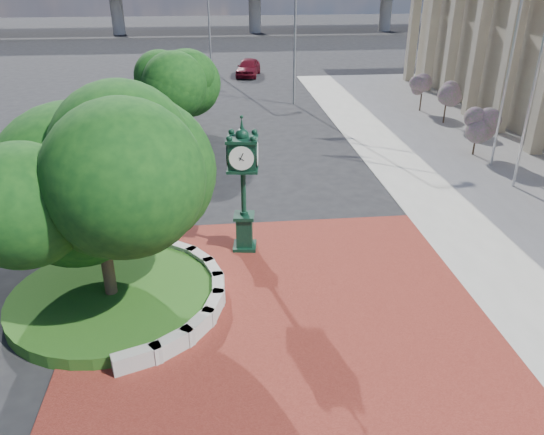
{
  "coord_description": "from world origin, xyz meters",
  "views": [
    {
      "loc": [
        -1.65,
        -13.89,
        9.33
      ],
      "look_at": [
        0.04,
        1.5,
        1.91
      ],
      "focal_mm": 35.0,
      "sensor_mm": 36.0,
      "label": 1
    }
  ],
  "objects_px": {
    "post_clock": "(243,180)",
    "street_lamp_near": "(298,24)",
    "street_lamp_far": "(211,7)",
    "flagpole_b": "(513,49)",
    "parked_car": "(248,67)",
    "flagpole_a": "(538,67)"
  },
  "relations": [
    {
      "from": "flagpole_b",
      "to": "street_lamp_near",
      "type": "relative_size",
      "value": 1.18
    },
    {
      "from": "flagpole_b",
      "to": "street_lamp_far",
      "type": "distance_m",
      "value": 31.58
    },
    {
      "from": "flagpole_a",
      "to": "street_lamp_near",
      "type": "relative_size",
      "value": 1.11
    },
    {
      "from": "flagpole_a",
      "to": "street_lamp_far",
      "type": "xyz_separation_m",
      "value": [
        -13.49,
        31.28,
        0.29
      ]
    },
    {
      "from": "street_lamp_far",
      "to": "flagpole_a",
      "type": "bearing_deg",
      "value": -66.68
    },
    {
      "from": "post_clock",
      "to": "parked_car",
      "type": "height_order",
      "value": "post_clock"
    },
    {
      "from": "parked_car",
      "to": "flagpole_b",
      "type": "xyz_separation_m",
      "value": [
        10.74,
        -25.36,
        4.97
      ]
    },
    {
      "from": "post_clock",
      "to": "parked_car",
      "type": "xyz_separation_m",
      "value": [
        2.41,
        32.82,
        -1.88
      ]
    },
    {
      "from": "parked_car",
      "to": "street_lamp_far",
      "type": "distance_m",
      "value": 6.58
    },
    {
      "from": "post_clock",
      "to": "street_lamp_near",
      "type": "xyz_separation_m",
      "value": [
        5.21,
        21.54,
        2.91
      ]
    },
    {
      "from": "street_lamp_far",
      "to": "post_clock",
      "type": "bearing_deg",
      "value": -88.81
    },
    {
      "from": "flagpole_a",
      "to": "flagpole_b",
      "type": "relative_size",
      "value": 0.94
    },
    {
      "from": "flagpole_a",
      "to": "street_lamp_near",
      "type": "distance_m",
      "value": 18.6
    },
    {
      "from": "flagpole_a",
      "to": "street_lamp_far",
      "type": "bearing_deg",
      "value": 113.32
    },
    {
      "from": "post_clock",
      "to": "street_lamp_near",
      "type": "relative_size",
      "value": 0.51
    },
    {
      "from": "street_lamp_near",
      "to": "street_lamp_far",
      "type": "distance_m",
      "value": 15.47
    },
    {
      "from": "post_clock",
      "to": "flagpole_b",
      "type": "relative_size",
      "value": 0.43
    },
    {
      "from": "street_lamp_far",
      "to": "flagpole_b",
      "type": "bearing_deg",
      "value": -63.89
    },
    {
      "from": "flagpole_a",
      "to": "flagpole_b",
      "type": "height_order",
      "value": "flagpole_b"
    },
    {
      "from": "street_lamp_near",
      "to": "flagpole_a",
      "type": "bearing_deg",
      "value": -66.1
    },
    {
      "from": "post_clock",
      "to": "street_lamp_far",
      "type": "relative_size",
      "value": 0.5
    },
    {
      "from": "post_clock",
      "to": "street_lamp_far",
      "type": "distance_m",
      "value": 35.96
    }
  ]
}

